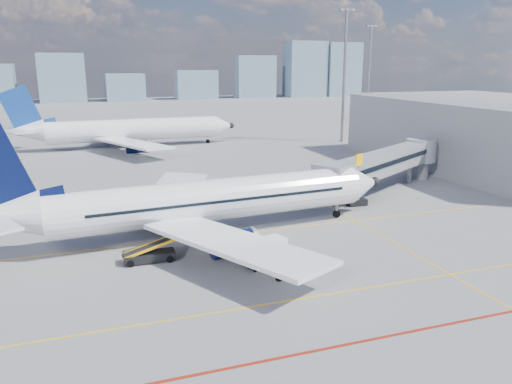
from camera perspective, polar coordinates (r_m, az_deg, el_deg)
ground at (r=38.74m, az=-1.02°, el=-8.75°), size 420.00×420.00×0.00m
apron_markings at (r=35.19m, az=0.09°, el=-11.24°), size 90.00×35.12×0.01m
jet_bridge at (r=62.47m, az=14.88°, el=3.32°), size 23.55×15.78×6.30m
terminal_block at (r=79.28m, az=21.25°, el=6.02°), size 10.00×42.00×10.00m
floodlight_mast_ne at (r=101.50m, az=10.06°, el=13.27°), size 3.20×0.61×25.45m
floodlight_mast_far at (r=145.34m, az=12.81°, el=13.42°), size 3.20×0.61×25.45m
distant_skyline at (r=224.45m, az=-15.58°, el=12.54°), size 248.75×15.38×25.73m
main_aircraft at (r=44.94m, az=-6.75°, el=-1.20°), size 38.94×33.90×11.37m
second_aircraft at (r=96.82m, az=-14.76°, el=6.81°), size 42.11×36.69×12.27m
baggage_tug at (r=37.02m, az=3.65°, el=-8.61°), size 2.60×1.94×1.63m
cargo_dolly at (r=39.06m, az=0.97°, el=-6.79°), size 4.03×2.69×2.03m
belt_loader at (r=40.73m, az=-11.91°, el=-6.97°), size 5.77×1.61×2.35m
ramp_worker at (r=37.21m, az=4.95°, el=-8.47°), size 0.42×0.61×1.60m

